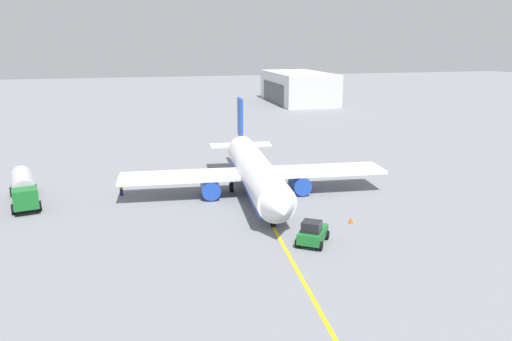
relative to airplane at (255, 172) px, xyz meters
The scene contains 8 objects.
ground_plane 2.73m from the airplane, ahead, with size 400.00×400.00×0.00m, color slate.
airplane is the anchor object (origin of this frame).
fuel_tanker 25.55m from the airplane, 98.28° to the right, with size 10.85×4.69×3.15m.
pushback_tug 15.15m from the airplane, ahead, with size 4.10×3.83×2.20m.
refueling_worker 15.55m from the airplane, 103.90° to the right, with size 0.53×0.38×1.71m.
safety_cone_nose 13.34m from the airplane, 30.58° to the left, with size 0.55×0.55×0.62m, color #F2590F.
distant_hangar 89.62m from the airplane, 157.52° to the left, with size 31.44×15.71×8.58m.
taxi_line_marking 2.73m from the airplane, ahead, with size 62.49×0.30×0.01m, color yellow.
Camera 1 is at (51.76, -13.54, 17.17)m, focal length 34.29 mm.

